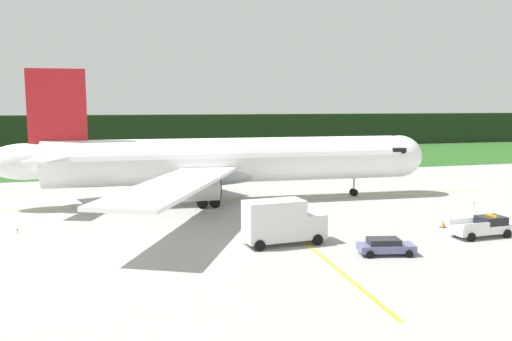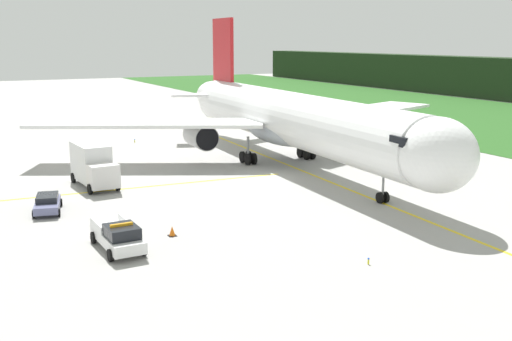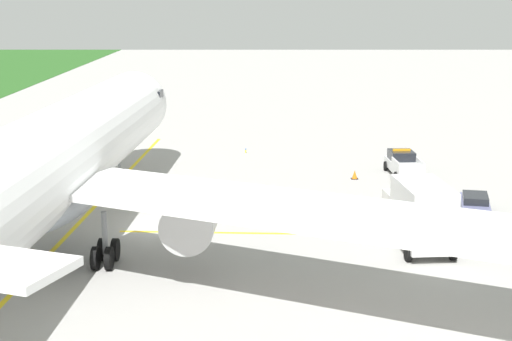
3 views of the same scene
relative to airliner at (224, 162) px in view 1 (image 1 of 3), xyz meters
The scene contains 12 objects.
ground 8.36m from the airliner, 50.98° to the right, with size 320.00×320.00×0.00m, color #A09E9A.
grass_verge 48.42m from the airliner, 84.86° to the left, with size 320.00×49.00×0.04m, color #26551E.
distant_tree_line 77.63m from the airliner, 86.81° to the left, with size 288.00×7.64×8.95m, color #1D2F19.
taxiway_centerline_main 4.84m from the airliner, ahead, with size 67.30×0.30×0.01m, color yellow.
taxiway_centerline_spur 20.50m from the airliner, 82.50° to the right, with size 33.46×0.30×0.01m, color yellow.
airliner is the anchor object (origin of this frame).
ops_pickup_truck 29.32m from the airliner, 50.81° to the right, with size 5.66×2.43×1.94m.
catering_truck 20.30m from the airliner, 88.65° to the right, with size 6.98×3.14×3.91m.
staff_car 26.43m from the airliner, 73.81° to the right, with size 4.55×2.68×1.30m.
apron_cone 25.69m from the airliner, 47.41° to the right, with size 0.54×0.54×0.68m.
taxiway_edge_light_east 29.51m from the airliner, 20.51° to the right, with size 0.12×0.12×0.40m.
taxiway_edge_light_west 24.00m from the airliner, 154.31° to the right, with size 0.12×0.12×0.43m.
Camera 1 is at (-17.11, -54.03, 11.51)m, focal length 35.97 mm.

